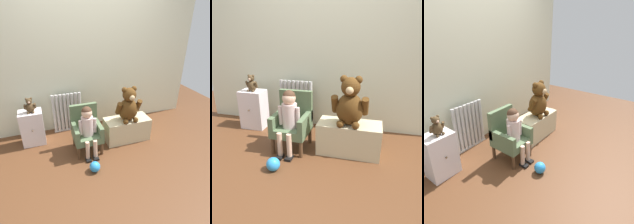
{
  "view_description": "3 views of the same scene",
  "coord_description": "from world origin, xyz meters",
  "views": [
    {
      "loc": [
        -0.79,
        -1.93,
        1.89
      ],
      "look_at": [
        0.05,
        0.5,
        0.57
      ],
      "focal_mm": 32.0,
      "sensor_mm": 36.0,
      "label": 1
    },
    {
      "loc": [
        0.64,
        -1.72,
        1.35
      ],
      "look_at": [
        0.06,
        0.47,
        0.49
      ],
      "focal_mm": 35.0,
      "sensor_mm": 36.0,
      "label": 2
    },
    {
      "loc": [
        -1.88,
        -1.08,
        1.7
      ],
      "look_at": [
        0.15,
        0.47,
        0.53
      ],
      "focal_mm": 32.0,
      "sensor_mm": 36.0,
      "label": 3
    }
  ],
  "objects": [
    {
      "name": "ground_plane",
      "position": [
        0.0,
        0.0,
        0.0
      ],
      "size": [
        6.0,
        6.0,
        0.0
      ],
      "primitive_type": "plane",
      "color": "#57331C"
    },
    {
      "name": "back_wall",
      "position": [
        0.0,
        1.23,
        1.2
      ],
      "size": [
        3.8,
        0.05,
        2.4
      ],
      "primitive_type": "cube",
      "color": "beige",
      "rests_on": "ground_plane"
    },
    {
      "name": "radiator",
      "position": [
        -0.42,
        1.1,
        0.34
      ],
      "size": [
        0.5,
        0.05,
        0.68
      ],
      "color": "#B5B4B1",
      "rests_on": "ground_plane"
    },
    {
      "name": "small_dresser",
      "position": [
        -0.99,
        0.9,
        0.27
      ],
      "size": [
        0.34,
        0.27,
        0.55
      ],
      "color": "silver",
      "rests_on": "ground_plane"
    },
    {
      "name": "child_armchair",
      "position": [
        -0.24,
        0.5,
        0.33
      ],
      "size": [
        0.4,
        0.41,
        0.68
      ],
      "color": "#526745",
      "rests_on": "ground_plane"
    },
    {
      "name": "child_figure",
      "position": [
        -0.24,
        0.39,
        0.48
      ],
      "size": [
        0.25,
        0.35,
        0.73
      ],
      "color": "beige",
      "rests_on": "ground_plane"
    },
    {
      "name": "low_bench",
      "position": [
        0.42,
        0.53,
        0.18
      ],
      "size": [
        0.71,
        0.33,
        0.37
      ],
      "primitive_type": "cube",
      "color": "#C8BA90",
      "rests_on": "ground_plane"
    },
    {
      "name": "large_teddy_bear",
      "position": [
        0.42,
        0.49,
        0.61
      ],
      "size": [
        0.39,
        0.28,
        0.54
      ],
      "color": "#4D2F11",
      "rests_on": "low_bench"
    },
    {
      "name": "small_teddy_bear",
      "position": [
        -0.97,
        0.88,
        0.65
      ],
      "size": [
        0.17,
        0.12,
        0.23
      ],
      "color": "#49361F",
      "rests_on": "small_dresser"
    },
    {
      "name": "toy_ball",
      "position": [
        -0.27,
        -0.02,
        0.07
      ],
      "size": [
        0.14,
        0.14,
        0.14
      ],
      "primitive_type": "sphere",
      "color": "#2A88CF",
      "rests_on": "ground_plane"
    }
  ]
}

